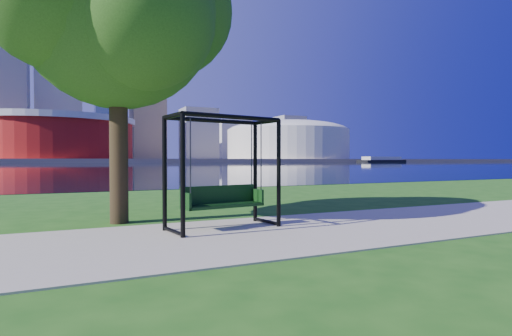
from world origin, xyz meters
TOP-DOWN VIEW (x-y plane):
  - ground at (0.00, 0.00)m, footprint 900.00×900.00m
  - path at (0.00, -0.50)m, footprint 120.00×4.00m
  - river at (0.00, 102.00)m, footprint 900.00×180.00m
  - far_bank at (0.00, 306.00)m, footprint 900.00×228.00m
  - stadium at (-10.00, 235.00)m, footprint 83.00×83.00m
  - arena at (135.00, 235.00)m, footprint 84.00×84.00m
  - skyline at (-4.27, 319.39)m, footprint 392.00×66.00m
  - swing at (-0.35, 0.37)m, footprint 2.46×1.36m
  - park_tree at (-2.30, 2.25)m, footprint 5.91×5.34m
  - barge at (168.95, 179.39)m, footprint 34.14×12.06m

SIDE VIEW (x-z plane):
  - ground at x=0.00m, z-range 0.00..0.00m
  - river at x=0.00m, z-range 0.00..0.02m
  - path at x=0.00m, z-range 0.00..0.03m
  - far_bank at x=0.00m, z-range 0.00..2.00m
  - swing at x=-0.35m, z-range -0.04..2.35m
  - barge at x=168.95m, z-range -0.16..3.19m
  - park_tree at x=-2.30m, z-range 1.43..8.77m
  - stadium at x=-10.00m, z-range -1.77..30.23m
  - arena at x=135.00m, z-range 2.59..29.15m
  - skyline at x=-4.27m, z-range -12.36..84.14m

